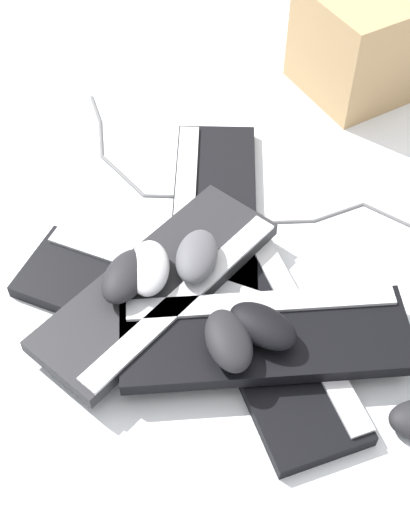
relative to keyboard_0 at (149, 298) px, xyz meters
name	(u,v)px	position (x,y,z in m)	size (l,w,h in m)	color
ground_plane	(223,229)	(-0.18, -0.11, -0.01)	(3.20, 3.20, 0.00)	silver
keyboard_0	(149,298)	(0.00, 0.00, 0.00)	(0.42, 0.42, 0.03)	black
keyboard_1	(269,333)	(-0.15, 0.13, 0.00)	(0.17, 0.45, 0.03)	black
keyboard_2	(214,209)	(-0.18, -0.15, 0.00)	(0.31, 0.46, 0.03)	black
keyboard_3	(159,285)	(-0.02, 0.00, 0.03)	(0.46, 0.34, 0.03)	#232326
keyboard_4	(265,336)	(-0.13, 0.15, 0.03)	(0.46, 0.28, 0.03)	black
mouse_0	(149,268)	(-0.01, -0.01, 0.07)	(0.11, 0.07, 0.04)	#B7B7BC
mouse_1	(197,256)	(-0.09, 0.00, 0.07)	(0.11, 0.07, 0.04)	#4C4C51
mouse_3	(229,340)	(-0.07, 0.16, 0.07)	(0.11, 0.07, 0.04)	black
mouse_5	(263,326)	(-0.13, 0.16, 0.07)	(0.11, 0.07, 0.04)	black
mouse_7	(126,276)	(0.03, -0.01, 0.07)	(0.11, 0.07, 0.04)	black
cable_0	(212,183)	(-0.20, -0.22, -0.01)	(0.48, 0.59, 0.01)	#59595B
cardboard_box	(369,38)	(-0.62, -0.39, 0.10)	(0.22, 0.26, 0.22)	tan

